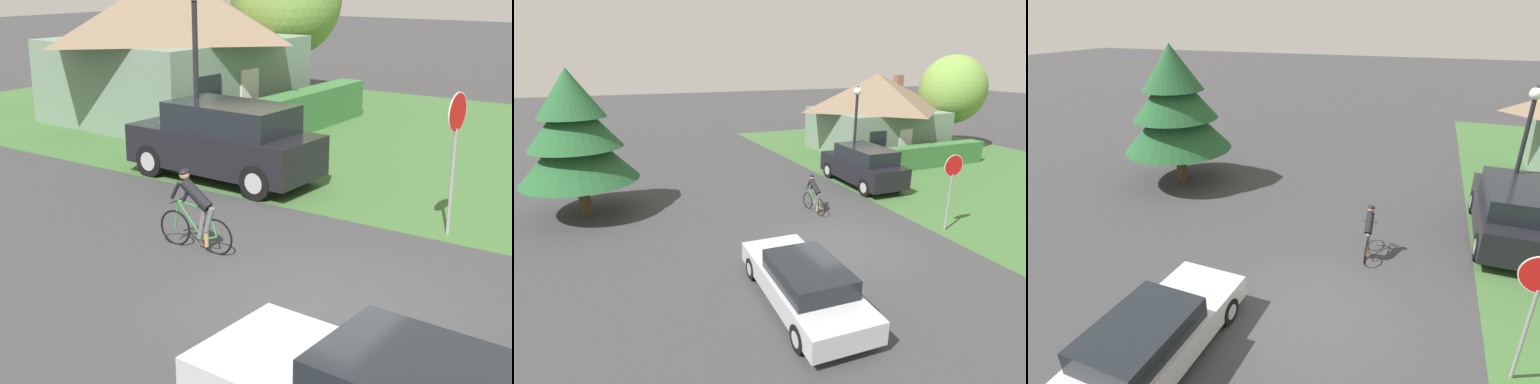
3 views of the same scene
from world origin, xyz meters
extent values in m
plane|color=#38383A|center=(0.00, 0.00, 0.00)|extent=(140.00, 140.00, 0.00)
cube|color=#3D6633|center=(11.87, 4.00, 0.01)|extent=(16.00, 36.00, 0.01)
cube|color=slate|center=(10.33, 11.94, 1.41)|extent=(7.51, 7.04, 2.82)
pyramid|color=#75604C|center=(10.33, 11.94, 3.98)|extent=(8.11, 7.60, 2.31)
cube|color=silver|center=(10.17, 8.57, 1.00)|extent=(0.90, 0.10, 2.00)
cube|color=black|center=(8.15, 8.66, 1.55)|extent=(1.10, 0.11, 0.90)
cube|color=brown|center=(12.52, 12.51, 4.61)|extent=(0.52, 0.52, 0.80)
cube|color=#387038|center=(9.51, 7.05, 0.64)|extent=(9.84, 0.90, 1.28)
cube|color=#BCBCC1|center=(-2.62, -2.51, 0.52)|extent=(1.97, 4.79, 0.55)
cube|color=black|center=(-2.63, -2.82, 1.03)|extent=(1.65, 2.34, 0.47)
cylinder|color=black|center=(-3.34, -0.87, 0.31)|extent=(0.25, 0.63, 0.63)
cylinder|color=#ADADB2|center=(-3.34, -0.87, 0.31)|extent=(0.25, 0.37, 0.36)
cylinder|color=black|center=(-1.75, -0.94, 0.31)|extent=(0.25, 0.63, 0.63)
cylinder|color=#ADADB2|center=(-1.75, -0.94, 0.31)|extent=(0.25, 0.37, 0.36)
cylinder|color=black|center=(-3.48, -4.07, 0.31)|extent=(0.25, 0.63, 0.63)
cylinder|color=#ADADB2|center=(-3.48, -4.07, 0.31)|extent=(0.25, 0.37, 0.36)
cylinder|color=black|center=(-1.90, -4.14, 0.31)|extent=(0.25, 0.63, 0.63)
cylinder|color=#ADADB2|center=(-1.90, -4.14, 0.31)|extent=(0.25, 0.37, 0.36)
torus|color=black|center=(0.87, 2.66, 0.33)|extent=(0.08, 0.70, 0.70)
torus|color=black|center=(0.82, 3.62, 0.33)|extent=(0.08, 0.70, 0.70)
cylinder|color=#338C3F|center=(0.86, 2.90, 0.51)|extent=(0.05, 0.17, 0.60)
cylinder|color=#338C3F|center=(0.84, 3.25, 0.55)|extent=(0.07, 0.60, 0.70)
cylinder|color=#338C3F|center=(0.84, 3.19, 0.85)|extent=(0.08, 0.71, 0.12)
cylinder|color=#338C3F|center=(0.86, 2.81, 0.27)|extent=(0.05, 0.32, 0.15)
cylinder|color=#338C3F|center=(0.87, 2.75, 0.57)|extent=(0.04, 0.20, 0.49)
cylinder|color=#338C3F|center=(0.82, 3.58, 0.61)|extent=(0.04, 0.11, 0.57)
cylinder|color=black|center=(0.82, 3.54, 0.89)|extent=(0.44, 0.05, 0.02)
ellipsoid|color=black|center=(0.86, 2.83, 0.83)|extent=(0.09, 0.20, 0.05)
cylinder|color=slate|center=(0.86, 2.82, 0.63)|extent=(0.12, 0.25, 0.50)
cylinder|color=slate|center=(0.86, 2.98, 0.55)|extent=(0.12, 0.25, 0.66)
cylinder|color=tan|center=(0.86, 2.89, 0.25)|extent=(0.08, 0.08, 0.30)
cylinder|color=tan|center=(0.91, 3.05, 0.15)|extent=(0.17, 0.08, 0.21)
cylinder|color=black|center=(0.85, 3.10, 1.07)|extent=(0.26, 0.67, 0.58)
cylinder|color=black|center=(0.83, 3.31, 1.07)|extent=(0.08, 0.24, 0.35)
cylinder|color=black|center=(0.83, 3.59, 1.07)|extent=(0.08, 0.24, 0.35)
sphere|color=tan|center=(0.83, 3.36, 1.41)|extent=(0.19, 0.19, 0.19)
ellipsoid|color=black|center=(0.83, 3.36, 1.46)|extent=(0.22, 0.18, 0.12)
cube|color=black|center=(4.90, 5.59, 0.80)|extent=(2.09, 4.94, 0.97)
cube|color=black|center=(4.90, 5.36, 1.62)|extent=(1.81, 3.12, 0.67)
cylinder|color=black|center=(4.04, 7.28, 0.41)|extent=(0.25, 0.83, 0.83)
cylinder|color=#ADADB2|center=(4.04, 7.28, 0.41)|extent=(0.25, 0.49, 0.48)
cylinder|color=black|center=(5.84, 7.23, 0.41)|extent=(0.25, 0.83, 0.83)
cylinder|color=#ADADB2|center=(5.84, 7.23, 0.41)|extent=(0.25, 0.49, 0.48)
cylinder|color=black|center=(3.96, 3.95, 0.41)|extent=(0.25, 0.83, 0.83)
cylinder|color=#ADADB2|center=(3.96, 3.95, 0.41)|extent=(0.25, 0.49, 0.48)
cylinder|color=black|center=(5.76, 3.91, 0.41)|extent=(0.25, 0.83, 0.83)
cylinder|color=#ADADB2|center=(5.76, 3.91, 0.41)|extent=(0.25, 0.49, 0.48)
cylinder|color=gray|center=(4.30, -0.45, 1.07)|extent=(0.07, 0.07, 2.14)
cylinder|color=red|center=(4.30, -0.45, 2.45)|extent=(0.74, 0.08, 0.74)
cylinder|color=silver|center=(4.30, -0.45, 2.45)|extent=(0.78, 0.07, 0.78)
cylinder|color=black|center=(5.00, 6.51, 2.17)|extent=(0.14, 0.14, 4.33)
sphere|color=white|center=(5.00, 6.51, 4.50)|extent=(0.38, 0.38, 0.38)
cone|color=black|center=(5.00, 6.51, 4.70)|extent=(0.23, 0.23, 0.15)
cylinder|color=#4C3823|center=(-7.77, 6.42, 0.73)|extent=(0.44, 0.44, 1.46)
cone|color=#23562D|center=(-7.77, 6.42, 2.64)|extent=(4.39, 4.39, 2.36)
cone|color=#23562D|center=(-7.77, 6.42, 3.80)|extent=(3.43, 3.43, 2.08)
cone|color=#23562D|center=(-7.77, 6.42, 4.80)|extent=(2.46, 2.46, 1.80)
cylinder|color=#4C3823|center=(15.83, 10.84, 1.08)|extent=(0.30, 0.30, 2.15)
ellipsoid|color=olive|center=(15.83, 10.84, 4.03)|extent=(4.42, 4.42, 4.65)
camera|label=1|loc=(-8.72, -4.97, 4.96)|focal=50.00mm
camera|label=2|loc=(-6.82, -10.33, 5.90)|focal=28.00mm
camera|label=3|loc=(2.00, -7.47, 6.63)|focal=28.00mm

